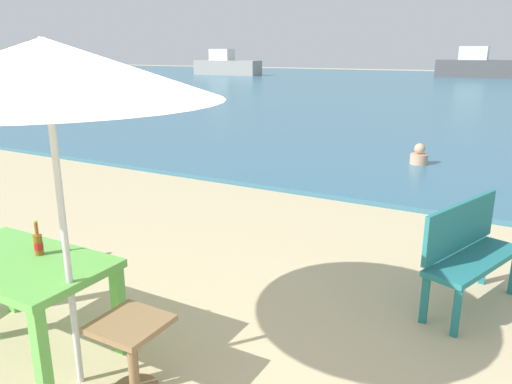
% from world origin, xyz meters
% --- Properties ---
extents(sea_water, '(120.00, 50.00, 0.08)m').
position_xyz_m(sea_water, '(0.00, 30.00, 0.04)').
color(sea_water, '#386B84').
rests_on(sea_water, ground_plane).
extents(picnic_table_green, '(1.40, 0.80, 0.76)m').
position_xyz_m(picnic_table_green, '(-0.77, 0.11, 0.65)').
color(picnic_table_green, '#60B24C').
rests_on(picnic_table_green, ground_plane).
extents(beer_bottle_amber, '(0.07, 0.07, 0.26)m').
position_xyz_m(beer_bottle_amber, '(-0.69, 0.25, 0.85)').
color(beer_bottle_amber, brown).
rests_on(beer_bottle_amber, picnic_table_green).
extents(patio_umbrella, '(2.10, 2.10, 2.30)m').
position_xyz_m(patio_umbrella, '(-0.13, 0.05, 2.12)').
color(patio_umbrella, silver).
rests_on(patio_umbrella, ground_plane).
extents(side_table_wood, '(0.44, 0.44, 0.54)m').
position_xyz_m(side_table_wood, '(0.28, 0.14, 0.35)').
color(side_table_wood, olive).
rests_on(side_table_wood, ground_plane).
extents(bench_teal_center, '(0.73, 1.25, 0.95)m').
position_xyz_m(bench_teal_center, '(2.04, 2.52, 0.54)').
color(bench_teal_center, '#237275').
rests_on(bench_teal_center, ground_plane).
extents(swimmer_person, '(0.34, 0.34, 0.41)m').
position_xyz_m(swimmer_person, '(0.54, 7.88, 0.24)').
color(swimmer_person, tan).
rests_on(swimmer_person, sea_water).
extents(boat_fishing_trawler, '(6.80, 1.86, 2.47)m').
position_xyz_m(boat_fishing_trawler, '(-2.05, 43.23, 0.97)').
color(boat_fishing_trawler, '#4C4C4C').
rests_on(boat_fishing_trawler, sea_water).
extents(boat_cargo_ship, '(6.25, 1.70, 2.27)m').
position_xyz_m(boat_cargo_ship, '(-22.44, 36.78, 0.90)').
color(boat_cargo_ship, gray).
rests_on(boat_cargo_ship, sea_water).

